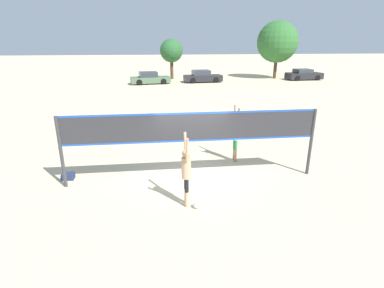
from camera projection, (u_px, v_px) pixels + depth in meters
The scene contains 11 objects.
ground_plane at pixel (192, 180), 10.74m from camera, with size 200.00×200.00×0.00m, color beige.
volleyball_net at pixel (192, 132), 10.15m from camera, with size 8.80×0.12×2.47m.
player_spiker at pixel (186, 169), 8.71m from camera, with size 0.28×0.72×2.23m.
player_blocker at pixel (236, 133), 12.03m from camera, with size 0.28×0.73×2.30m.
volleyball at pixel (197, 205), 8.88m from camera, with size 0.22×0.22×0.22m.
gear_bag at pixel (68, 176), 10.75m from camera, with size 0.41×0.33×0.22m.
parked_car_near at pixel (150, 78), 34.23m from camera, with size 4.64×2.41×1.37m.
parked_car_mid at pixel (304, 75), 37.80m from camera, with size 4.46×2.20×1.34m.
parked_car_far at pixel (202, 77), 35.65m from camera, with size 4.59×2.20×1.41m.
tree_left_cluster at pixel (171, 51), 37.77m from camera, with size 2.88×2.88×4.95m.
tree_right_cluster at pixel (277, 42), 37.96m from camera, with size 5.15×5.15×7.14m.
Camera 1 is at (-1.17, -9.65, 4.73)m, focal length 28.00 mm.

